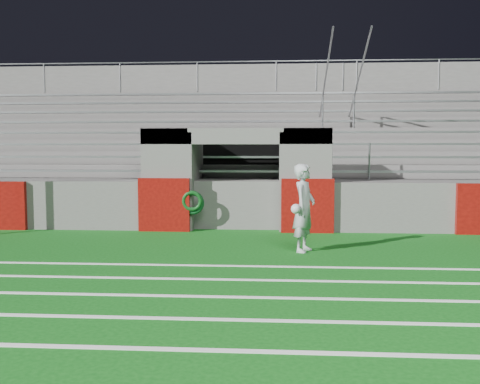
{
  "coord_description": "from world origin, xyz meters",
  "views": [
    {
      "loc": [
        1.02,
        -10.31,
        2.06
      ],
      "look_at": [
        0.2,
        1.8,
        1.1
      ],
      "focal_mm": 40.0,
      "sensor_mm": 36.0,
      "label": 1
    }
  ],
  "objects": [
    {
      "name": "field_markings",
      "position": [
        0.0,
        -5.0,
        0.01
      ],
      "size": [
        28.0,
        8.09,
        0.01
      ],
      "color": "white",
      "rests_on": "ground"
    },
    {
      "name": "hose_coil",
      "position": [
        -1.08,
        2.93,
        0.75
      ],
      "size": [
        0.6,
        0.16,
        0.62
      ],
      "color": "#0B3B19",
      "rests_on": "ground"
    },
    {
      "name": "stadium_structure",
      "position": [
        0.0,
        7.97,
        1.49
      ],
      "size": [
        26.0,
        8.48,
        5.42
      ],
      "color": "#585654",
      "rests_on": "ground"
    },
    {
      "name": "ground",
      "position": [
        0.0,
        0.0,
        0.0
      ],
      "size": [
        90.0,
        90.0,
        0.0
      ],
      "primitive_type": "plane",
      "color": "#0D4E11",
      "rests_on": "ground"
    },
    {
      "name": "goalkeeper_with_ball",
      "position": [
        1.59,
        0.48,
        0.89
      ],
      "size": [
        0.63,
        0.76,
        1.78
      ],
      "color": "#A8AEB1",
      "rests_on": "ground"
    }
  ]
}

